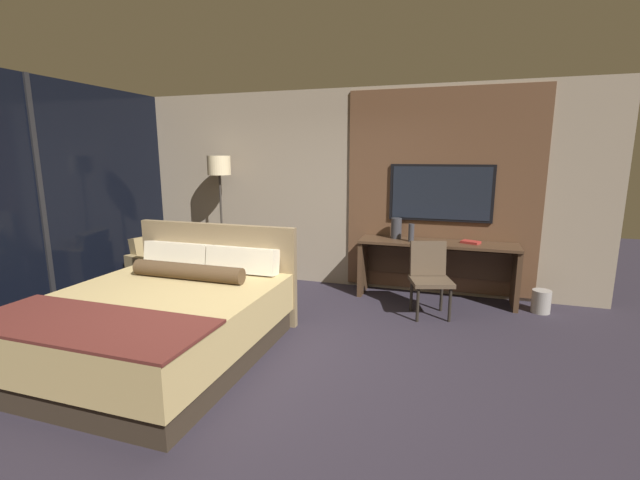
# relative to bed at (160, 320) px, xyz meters

# --- Properties ---
(ground_plane) EXTENTS (16.00, 16.00, 0.00)m
(ground_plane) POSITION_rel_bed_xyz_m (0.93, 0.20, -0.35)
(ground_plane) COLOR #28232D
(wall_back_tv_panel) EXTENTS (7.20, 0.09, 2.80)m
(wall_back_tv_panel) POSITION_rel_bed_xyz_m (1.15, 2.79, 1.05)
(wall_back_tv_panel) COLOR gray
(wall_back_tv_panel) RESTS_ON ground_plane
(wall_left_window) EXTENTS (0.06, 6.00, 2.80)m
(wall_left_window) POSITION_rel_bed_xyz_m (-2.06, 0.60, 0.97)
(wall_left_window) COLOR black
(wall_left_window) RESTS_ON ground_plane
(bed) EXTENTS (1.97, 2.27, 1.12)m
(bed) POSITION_rel_bed_xyz_m (0.00, 0.00, 0.00)
(bed) COLOR #33281E
(bed) RESTS_ON ground_plane
(desk) EXTENTS (2.01, 0.50, 0.78)m
(desk) POSITION_rel_bed_xyz_m (2.41, 2.52, 0.19)
(desk) COLOR #422D1E
(desk) RESTS_ON ground_plane
(tv) EXTENTS (1.34, 0.04, 0.75)m
(tv) POSITION_rel_bed_xyz_m (2.41, 2.72, 1.05)
(tv) COLOR black
(desk_chair) EXTENTS (0.57, 0.57, 0.88)m
(desk_chair) POSITION_rel_bed_xyz_m (2.36, 1.92, 0.17)
(desk_chair) COLOR #4C3D2D
(desk_chair) RESTS_ON ground_plane
(armchair_by_window) EXTENTS (1.00, 1.03, 0.78)m
(armchair_by_window) POSITION_rel_bed_xyz_m (-1.21, 1.72, -0.09)
(armchair_by_window) COLOR olive
(armchair_by_window) RESTS_ON ground_plane
(floor_lamp) EXTENTS (0.34, 0.34, 1.88)m
(floor_lamp) POSITION_rel_bed_xyz_m (-0.75, 2.44, 1.24)
(floor_lamp) COLOR #282623
(floor_lamp) RESTS_ON ground_plane
(vase_tall) EXTENTS (0.08, 0.08, 0.23)m
(vase_tall) POSITION_rel_bed_xyz_m (2.08, 2.41, 0.55)
(vase_tall) COLOR #333338
(vase_tall) RESTS_ON desk
(vase_short) EXTENTS (0.14, 0.14, 0.28)m
(vase_short) POSITION_rel_bed_xyz_m (1.86, 2.58, 0.57)
(vase_short) COLOR #333338
(vase_short) RESTS_ON desk
(book) EXTENTS (0.26, 0.22, 0.03)m
(book) POSITION_rel_bed_xyz_m (2.82, 2.52, 0.45)
(book) COLOR maroon
(book) RESTS_ON desk
(waste_bin) EXTENTS (0.22, 0.22, 0.28)m
(waste_bin) POSITION_rel_bed_xyz_m (3.67, 2.38, -0.21)
(waste_bin) COLOR gray
(waste_bin) RESTS_ON ground_plane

